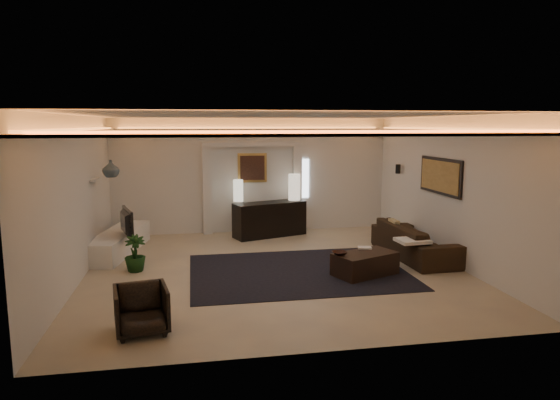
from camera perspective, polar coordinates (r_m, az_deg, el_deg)
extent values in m
plane|color=beige|center=(9.51, -0.55, -8.04)|extent=(7.00, 7.00, 0.00)
plane|color=white|center=(9.11, -0.58, 9.71)|extent=(7.00, 7.00, 0.00)
plane|color=silver|center=(12.64, -3.22, 2.83)|extent=(7.00, 0.00, 7.00)
plane|color=silver|center=(5.83, 5.21, -4.12)|extent=(7.00, 0.00, 7.00)
plane|color=silver|center=(9.29, -22.38, 0.06)|extent=(0.00, 7.00, 7.00)
plane|color=silver|center=(10.37, 18.88, 1.09)|extent=(0.00, 7.00, 7.00)
cube|color=silver|center=(9.11, -0.58, 7.95)|extent=(7.00, 7.00, 0.04)
cube|color=white|center=(12.86, 2.78, 2.49)|extent=(0.25, 0.03, 1.00)
cube|color=black|center=(9.39, 2.09, -8.22)|extent=(4.00, 3.00, 0.01)
cube|color=silver|center=(12.49, -8.40, 1.07)|extent=(0.22, 0.20, 2.20)
cube|color=silver|center=(12.77, 1.97, 1.32)|extent=(0.22, 0.20, 2.20)
cube|color=silver|center=(12.48, -3.20, 6.44)|extent=(2.52, 0.20, 0.12)
cube|color=tan|center=(12.59, -3.21, 3.73)|extent=(0.74, 0.04, 0.74)
cube|color=#4C2D1E|center=(12.56, -3.20, 3.72)|extent=(0.62, 0.02, 0.62)
cube|color=black|center=(10.59, 18.02, 2.64)|extent=(0.04, 1.64, 0.74)
cube|color=tan|center=(10.58, 17.90, 2.64)|extent=(0.02, 1.50, 0.62)
cylinder|color=black|center=(12.25, 13.46, 3.50)|extent=(0.12, 0.12, 0.22)
cube|color=silver|center=(10.61, -20.56, 2.25)|extent=(0.10, 0.55, 0.04)
cube|color=black|center=(12.22, -1.20, -2.34)|extent=(1.88, 1.10, 0.90)
cylinder|color=white|center=(12.29, -4.84, 0.96)|extent=(0.30, 0.30, 0.54)
cylinder|color=#F8E6C8|center=(12.48, 1.65, 1.10)|extent=(0.32, 0.32, 0.66)
cube|color=white|center=(11.23, -18.11, -4.68)|extent=(1.12, 2.61, 0.48)
imported|color=black|center=(10.58, -17.69, -2.61)|extent=(1.00, 0.41, 0.58)
cylinder|color=#463520|center=(11.24, -17.34, -2.46)|extent=(0.15, 0.15, 0.33)
imported|color=slate|center=(10.70, -18.94, 3.45)|extent=(0.43, 0.43, 0.35)
imported|color=#143410|center=(9.72, -16.39, -5.94)|extent=(0.48, 0.48, 0.69)
imported|color=black|center=(10.69, 15.26, -4.54)|extent=(2.41, 1.02, 0.69)
cube|color=white|center=(9.78, 15.05, -4.55)|extent=(0.61, 0.51, 0.06)
cube|color=tan|center=(10.80, 12.99, -3.23)|extent=(0.12, 0.38, 0.38)
cube|color=black|center=(9.27, 9.77, -7.30)|extent=(1.30, 1.01, 0.43)
imported|color=black|center=(9.00, 6.88, -6.16)|extent=(0.30, 0.30, 0.06)
cube|color=white|center=(9.53, 9.75, -5.49)|extent=(0.28, 0.23, 0.03)
imported|color=black|center=(6.94, -15.69, -12.08)|extent=(0.79, 0.80, 0.63)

